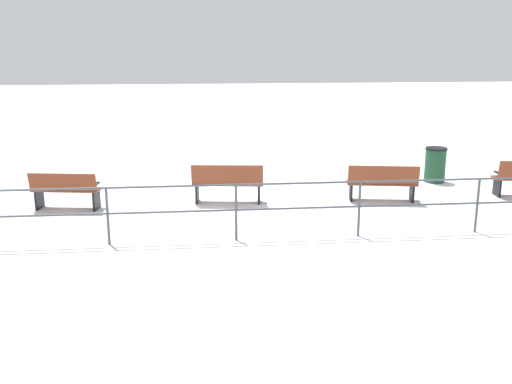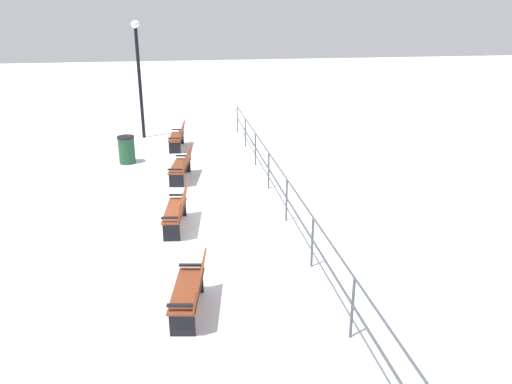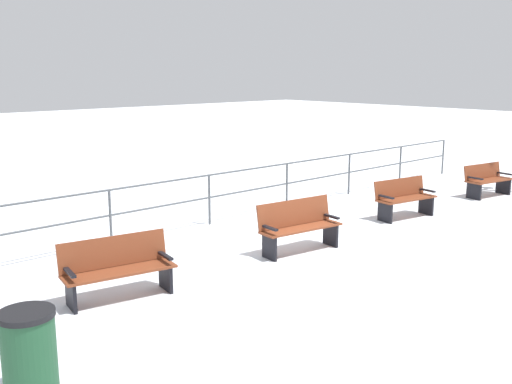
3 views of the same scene
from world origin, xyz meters
TOP-DOWN VIEW (x-y plane):
  - ground_plane at (0.00, 0.00)m, footprint 80.00×80.00m
  - bench_second at (-0.23, -3.62)m, footprint 0.82×1.70m
  - bench_third at (-0.03, 0.01)m, footprint 0.69×1.70m
  - bench_fourth at (-0.19, 3.65)m, footprint 0.76×1.58m
  - bench_fifth at (-0.05, 7.28)m, footprint 0.76×1.51m
  - waterfront_railing at (-2.68, 0.00)m, footprint 0.05×19.08m
  - trash_bin at (1.59, -5.66)m, footprint 0.57×0.57m

SIDE VIEW (x-z plane):
  - ground_plane at x=0.00m, z-range 0.00..0.00m
  - bench_fifth at x=-0.05m, z-range 0.02..0.87m
  - bench_second at x=-0.23m, z-range 0.01..0.91m
  - bench_fourth at x=-0.19m, z-range 0.03..0.90m
  - trash_bin at x=1.59m, z-range 0.00..0.94m
  - bench_third at x=-0.03m, z-range 0.03..0.98m
  - waterfront_railing at x=-2.68m, z-range 0.20..1.31m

